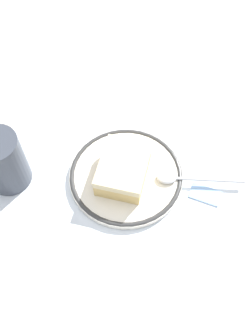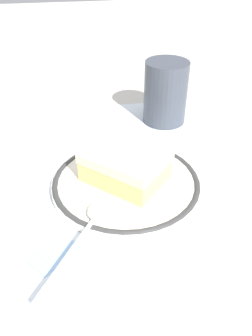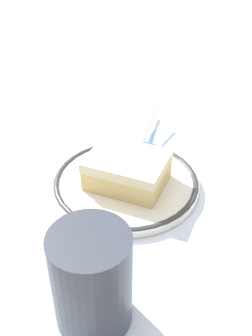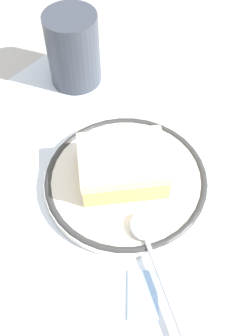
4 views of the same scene
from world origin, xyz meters
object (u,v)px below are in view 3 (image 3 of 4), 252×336
at_px(cup, 92,285).
at_px(plate, 126,183).
at_px(spoon, 141,143).
at_px(cake_slice, 127,170).
at_px(sugar_packet, 160,135).

bearing_deg(cup, plate, 151.12).
distance_m(spoon, cup, 0.28).
bearing_deg(cake_slice, spoon, 146.37).
distance_m(cake_slice, sugar_packet, 0.14).
height_order(plate, cake_slice, cake_slice).
relative_size(plate, cake_slice, 1.55).
bearing_deg(spoon, cake_slice, -33.63).
xyz_separation_m(cake_slice, sugar_packet, (-0.10, 0.09, -0.03)).
xyz_separation_m(plate, cake_slice, (0.00, -0.00, 0.02)).
relative_size(plate, spoon, 1.45).
bearing_deg(spoon, sugar_packet, 123.93).
bearing_deg(sugar_packet, cup, -34.68).
bearing_deg(cake_slice, plate, 179.04).
relative_size(cup, sugar_packet, 2.03).
bearing_deg(plate, cup, -28.88).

